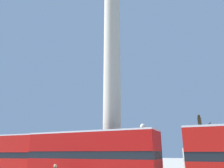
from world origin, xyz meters
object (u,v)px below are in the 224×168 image
object	(u,v)px
monument_column	(112,90)
bus_b	(25,155)
street_lamp	(144,145)
bus_a	(91,156)
equestrian_statue	(204,161)

from	to	relation	value
monument_column	bus_b	xyz separation A→B (m)	(-7.62, -4.00, -6.63)
monument_column	street_lamp	size ratio (longest dim) A/B	5.15
bus_a	street_lamp	world-z (taller)	street_lamp
bus_a	equestrian_statue	world-z (taller)	equestrian_statue
monument_column	bus_b	world-z (taller)	monument_column
bus_b	equestrian_statue	xyz separation A→B (m)	(15.68, 7.45, -0.53)
bus_a	street_lamp	xyz separation A→B (m)	(3.33, 3.06, 0.85)
equestrian_statue	street_lamp	xyz separation A→B (m)	(-4.14, -5.00, 1.33)
bus_a	bus_b	distance (m)	8.24
bus_a	bus_b	bearing A→B (deg)	172.57
street_lamp	bus_b	bearing A→B (deg)	-168.00
monument_column	bus_b	distance (m)	10.87
street_lamp	monument_column	bearing A→B (deg)	158.49
bus_b	street_lamp	xyz separation A→B (m)	(11.55, 2.45, 0.80)
monument_column	street_lamp	distance (m)	7.20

